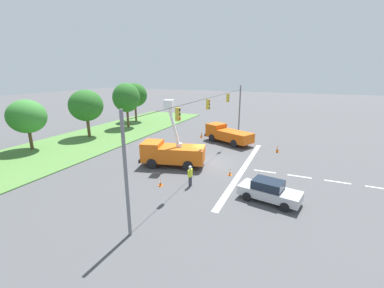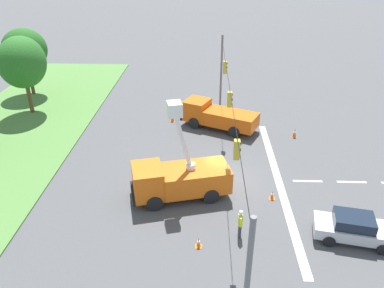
% 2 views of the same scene
% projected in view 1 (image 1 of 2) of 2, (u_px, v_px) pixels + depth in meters
% --- Properties ---
extents(ground_plane, '(200.00, 200.00, 0.00)m').
position_uv_depth(ground_plane, '(208.00, 163.00, 26.18)').
color(ground_plane, '#4C4C4F').
extents(grass_verge, '(56.00, 12.00, 0.10)m').
position_uv_depth(grass_verge, '(77.00, 144.00, 33.06)').
color(grass_verge, '#517F3D').
rests_on(grass_verge, ground).
extents(lane_markings, '(17.60, 15.25, 0.01)m').
position_uv_depth(lane_markings, '(259.00, 171.00, 24.21)').
color(lane_markings, silver).
rests_on(lane_markings, ground).
extents(signal_gantry, '(26.20, 0.33, 7.20)m').
position_uv_depth(signal_gantry, '(209.00, 120.00, 24.94)').
color(signal_gantry, slate).
rests_on(signal_gantry, ground).
extents(tree_centre, '(4.10, 4.45, 5.97)m').
position_uv_depth(tree_centre, '(27.00, 117.00, 29.55)').
color(tree_centre, brown).
rests_on(tree_centre, ground).
extents(tree_east, '(4.77, 4.43, 6.67)m').
position_uv_depth(tree_east, '(86.00, 106.00, 35.42)').
color(tree_east, brown).
rests_on(tree_east, ground).
extents(tree_far_east, '(4.80, 4.15, 7.32)m').
position_uv_depth(tree_far_east, '(126.00, 98.00, 41.61)').
color(tree_far_east, brown).
rests_on(tree_far_east, ground).
extents(tree_east_end, '(4.32, 4.51, 7.04)m').
position_uv_depth(tree_east_end, '(135.00, 95.00, 46.87)').
color(tree_east_end, brown).
rests_on(tree_east_end, ground).
extents(utility_truck_bucket_lift, '(3.90, 6.62, 6.49)m').
position_uv_depth(utility_truck_bucket_lift, '(172.00, 152.00, 25.15)').
color(utility_truck_bucket_lift, orange).
rests_on(utility_truck_bucket_lift, ground).
extents(utility_truck_support_near, '(4.88, 6.98, 2.26)m').
position_uv_depth(utility_truck_support_near, '(227.00, 134.00, 33.42)').
color(utility_truck_support_near, '#D6560F').
rests_on(utility_truck_support_near, ground).
extents(sedan_silver, '(2.56, 4.56, 1.56)m').
position_uv_depth(sedan_silver, '(269.00, 191.00, 18.34)').
color(sedan_silver, '#B7B7BC').
rests_on(sedan_silver, ground).
extents(road_worker, '(0.65, 0.27, 1.77)m').
position_uv_depth(road_worker, '(190.00, 175.00, 20.65)').
color(road_worker, '#383842').
rests_on(road_worker, ground).
extents(traffic_cone_foreground_left, '(0.36, 0.36, 0.80)m').
position_uv_depth(traffic_cone_foreground_left, '(202.00, 135.00, 36.29)').
color(traffic_cone_foreground_left, orange).
rests_on(traffic_cone_foreground_left, ground).
extents(traffic_cone_foreground_right, '(0.36, 0.36, 0.60)m').
position_uv_depth(traffic_cone_foreground_right, '(160.00, 183.00, 20.90)').
color(traffic_cone_foreground_right, orange).
rests_on(traffic_cone_foreground_right, ground).
extents(traffic_cone_mid_left, '(0.36, 0.36, 0.60)m').
position_uv_depth(traffic_cone_mid_left, '(230.00, 172.00, 23.09)').
color(traffic_cone_mid_left, orange).
rests_on(traffic_cone_mid_left, ground).
extents(traffic_cone_mid_right, '(0.36, 0.36, 0.83)m').
position_uv_depth(traffic_cone_mid_right, '(277.00, 149.00, 29.68)').
color(traffic_cone_mid_right, orange).
rests_on(traffic_cone_mid_right, ground).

